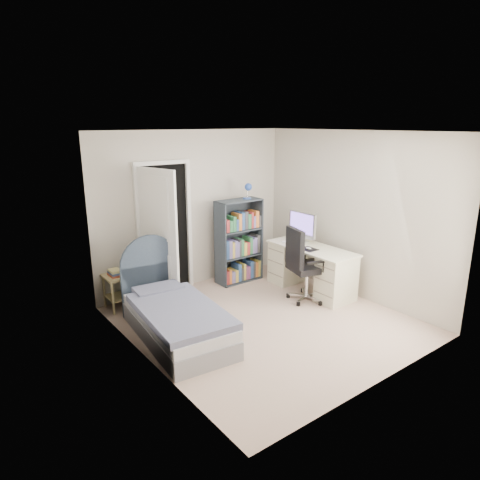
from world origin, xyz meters
TOP-DOWN VIEW (x-y plane):
  - room_shell at (0.00, 0.00)m, footprint 3.50×3.70m
  - door at (-0.75, 1.52)m, footprint 0.92×0.81m
  - bed at (-1.17, 0.38)m, footprint 1.03×1.90m
  - nightstand at (-1.41, 1.60)m, footprint 0.40×0.40m
  - floor_lamp at (-0.76, 1.41)m, footprint 0.19×0.19m
  - bookcase at (0.65, 1.45)m, footprint 0.78×0.33m
  - desk at (1.27, 0.41)m, footprint 0.60×1.49m
  - office_chair at (0.88, 0.20)m, footprint 0.62×0.64m

SIDE VIEW (x-z plane):
  - bed at x=-1.17m, z-range -0.31..0.82m
  - nightstand at x=-1.41m, z-range 0.09..0.68m
  - desk at x=1.27m, z-range -0.21..1.01m
  - floor_lamp at x=-0.76m, z-range -0.12..1.24m
  - office_chair at x=0.88m, z-range 0.06..1.18m
  - bookcase at x=0.65m, z-range -0.19..1.46m
  - door at x=-0.75m, z-range 0.00..2.06m
  - room_shell at x=0.00m, z-range -0.05..2.55m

